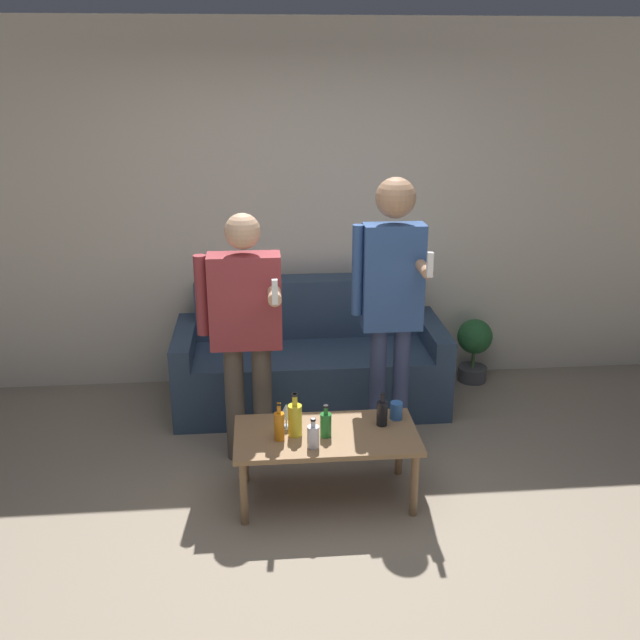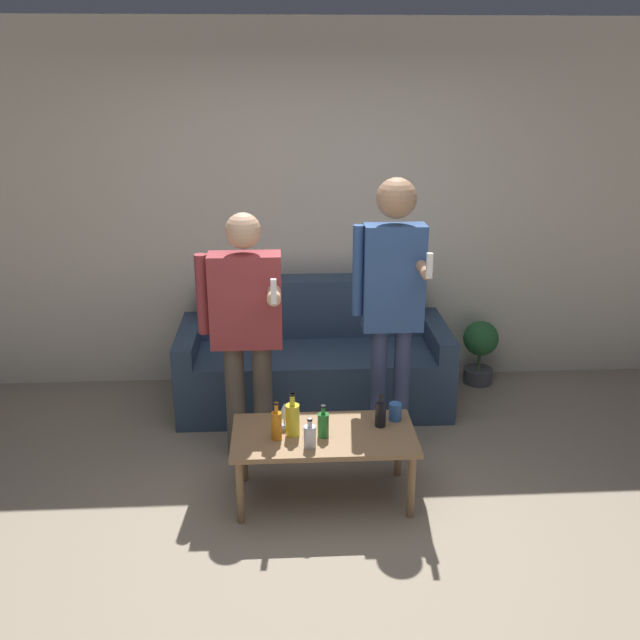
# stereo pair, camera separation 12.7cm
# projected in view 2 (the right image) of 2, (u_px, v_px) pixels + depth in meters

# --- Properties ---
(ground_plane) EXTENTS (16.00, 16.00, 0.00)m
(ground_plane) POSITION_uv_depth(u_px,v_px,m) (324.00, 549.00, 3.71)
(ground_plane) COLOR gray
(wall_back) EXTENTS (8.00, 0.06, 2.70)m
(wall_back) POSITION_uv_depth(u_px,v_px,m) (306.00, 210.00, 5.33)
(wall_back) COLOR beige
(wall_back) RESTS_ON ground_plane
(couch) EXTENTS (1.94, 0.81, 0.89)m
(couch) POSITION_uv_depth(u_px,v_px,m) (314.00, 361.00, 5.25)
(couch) COLOR #334760
(couch) RESTS_ON ground_plane
(coffee_table) EXTENTS (1.04, 0.53, 0.42)m
(coffee_table) POSITION_uv_depth(u_px,v_px,m) (324.00, 440.00, 4.03)
(coffee_table) COLOR #8E6B47
(coffee_table) RESTS_ON ground_plane
(bottle_orange) EXTENTS (0.07, 0.07, 0.17)m
(bottle_orange) POSITION_uv_depth(u_px,v_px,m) (310.00, 436.00, 3.85)
(bottle_orange) COLOR silver
(bottle_orange) RESTS_ON coffee_table
(bottle_green) EXTENTS (0.06, 0.06, 0.19)m
(bottle_green) POSITION_uv_depth(u_px,v_px,m) (323.00, 424.00, 3.96)
(bottle_green) COLOR #23752D
(bottle_green) RESTS_ON coffee_table
(bottle_dark) EXTENTS (0.06, 0.06, 0.20)m
(bottle_dark) POSITION_uv_depth(u_px,v_px,m) (380.00, 413.00, 4.07)
(bottle_dark) COLOR black
(bottle_dark) RESTS_ON coffee_table
(bottle_yellow) EXTENTS (0.08, 0.08, 0.25)m
(bottle_yellow) POSITION_uv_depth(u_px,v_px,m) (293.00, 419.00, 3.96)
(bottle_yellow) COLOR yellow
(bottle_yellow) RESTS_ON coffee_table
(bottle_red) EXTENTS (0.06, 0.06, 0.22)m
(bottle_red) POSITION_uv_depth(u_px,v_px,m) (277.00, 425.00, 3.92)
(bottle_red) COLOR orange
(bottle_red) RESTS_ON coffee_table
(wine_glass_near) EXTENTS (0.07, 0.07, 0.15)m
(wine_glass_near) POSITION_uv_depth(u_px,v_px,m) (284.00, 411.00, 4.05)
(wine_glass_near) COLOR silver
(wine_glass_near) RESTS_ON coffee_table
(cup_on_table) EXTENTS (0.07, 0.07, 0.10)m
(cup_on_table) POSITION_uv_depth(u_px,v_px,m) (395.00, 412.00, 4.15)
(cup_on_table) COLOR #3366B2
(cup_on_table) RESTS_ON coffee_table
(person_standing_left) EXTENTS (0.51, 0.42, 1.58)m
(person_standing_left) POSITION_uv_depth(u_px,v_px,m) (245.00, 321.00, 4.29)
(person_standing_left) COLOR brown
(person_standing_left) RESTS_ON ground_plane
(person_standing_right) EXTENTS (0.43, 0.44, 1.78)m
(person_standing_right) POSITION_uv_depth(u_px,v_px,m) (392.00, 293.00, 4.27)
(person_standing_right) COLOR navy
(person_standing_right) RESTS_ON ground_plane
(potted_plant) EXTENTS (0.27, 0.27, 0.51)m
(potted_plant) POSITION_uv_depth(u_px,v_px,m) (480.00, 347.00, 5.56)
(potted_plant) COLOR #4C4C51
(potted_plant) RESTS_ON ground_plane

